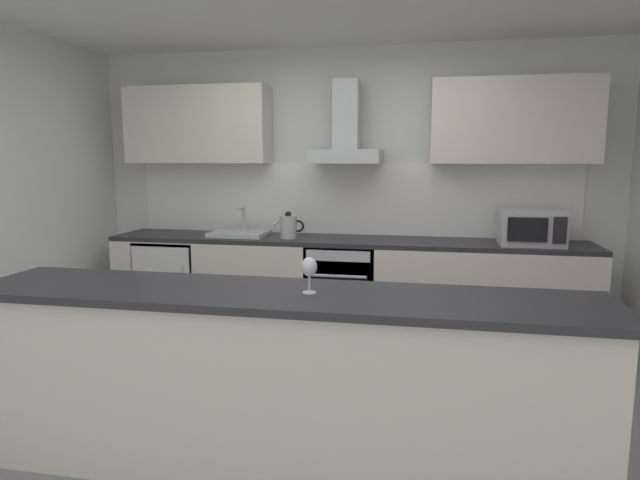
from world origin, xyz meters
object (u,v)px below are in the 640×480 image
at_px(oven, 343,288).
at_px(wine_glass, 309,268).
at_px(sink, 240,233).
at_px(range_hood, 346,137).
at_px(kettle, 288,226).
at_px(microwave, 531,227).
at_px(refrigerator, 176,284).

height_order(oven, wine_glass, wine_glass).
height_order(sink, range_hood, range_hood).
relative_size(kettle, wine_glass, 1.62).
bearing_deg(microwave, wine_glass, -122.95).
height_order(sink, kettle, sink).
height_order(oven, kettle, kettle).
distance_m(oven, refrigerator, 1.61).
height_order(kettle, range_hood, range_hood).
xyz_separation_m(refrigerator, sink, (0.64, 0.01, 0.50)).
distance_m(microwave, range_hood, 1.73).
distance_m(oven, range_hood, 1.33).
xyz_separation_m(sink, kettle, (0.47, -0.04, 0.08)).
distance_m(oven, sink, 1.07).
distance_m(oven, kettle, 0.73).
bearing_deg(refrigerator, sink, 1.22).
height_order(microwave, wine_glass, microwave).
bearing_deg(oven, refrigerator, -179.90).
bearing_deg(wine_glass, oven, 94.43).
distance_m(oven, microwave, 1.66).
distance_m(sink, wine_glass, 2.46).
relative_size(microwave, range_hood, 0.69).
bearing_deg(kettle, oven, 3.95).
relative_size(sink, wine_glass, 2.81).
distance_m(refrigerator, sink, 0.82).
bearing_deg(wine_glass, kettle, 107.11).
bearing_deg(oven, wine_glass, -85.57).
height_order(sink, wine_glass, sink).
xyz_separation_m(sink, range_hood, (0.96, 0.12, 0.86)).
bearing_deg(wine_glass, microwave, 57.05).
bearing_deg(kettle, refrigerator, 178.41).
xyz_separation_m(kettle, range_hood, (0.49, 0.16, 0.78)).
bearing_deg(sink, oven, -0.65).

